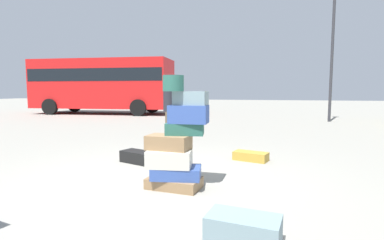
{
  "coord_description": "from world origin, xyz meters",
  "views": [
    {
      "loc": [
        1.48,
        -4.12,
        1.37
      ],
      "look_at": [
        0.31,
        0.92,
        0.86
      ],
      "focal_mm": 27.8,
      "sensor_mm": 36.0,
      "label": 1
    }
  ],
  "objects_px": {
    "suitcase_tower": "(177,143)",
    "parked_bus": "(103,83)",
    "suitcase_slate_behind_tower": "(243,230)",
    "suitcase_black_white_trunk": "(139,157)",
    "lamp_post": "(333,31)",
    "person_bearded_onlooker": "(168,104)",
    "suitcase_tan_foreground_far": "(251,156)"
  },
  "relations": [
    {
      "from": "person_bearded_onlooker",
      "to": "lamp_post",
      "type": "distance_m",
      "value": 8.63
    },
    {
      "from": "suitcase_slate_behind_tower",
      "to": "lamp_post",
      "type": "distance_m",
      "value": 12.52
    },
    {
      "from": "suitcase_black_white_trunk",
      "to": "suitcase_slate_behind_tower",
      "type": "bearing_deg",
      "value": -29.97
    },
    {
      "from": "suitcase_black_white_trunk",
      "to": "parked_bus",
      "type": "distance_m",
      "value": 12.95
    },
    {
      "from": "parked_bus",
      "to": "suitcase_tan_foreground_far",
      "type": "bearing_deg",
      "value": -51.79
    },
    {
      "from": "suitcase_tan_foreground_far",
      "to": "parked_bus",
      "type": "bearing_deg",
      "value": 149.18
    },
    {
      "from": "suitcase_tower",
      "to": "suitcase_black_white_trunk",
      "type": "height_order",
      "value": "suitcase_tower"
    },
    {
      "from": "suitcase_tower",
      "to": "person_bearded_onlooker",
      "type": "bearing_deg",
      "value": 109.04
    },
    {
      "from": "suitcase_tower",
      "to": "suitcase_slate_behind_tower",
      "type": "bearing_deg",
      "value": -54.0
    },
    {
      "from": "suitcase_slate_behind_tower",
      "to": "parked_bus",
      "type": "xyz_separation_m",
      "value": [
        -8.99,
        13.44,
        1.7
      ]
    },
    {
      "from": "suitcase_tower",
      "to": "suitcase_slate_behind_tower",
      "type": "distance_m",
      "value": 1.78
    },
    {
      "from": "suitcase_slate_behind_tower",
      "to": "person_bearded_onlooker",
      "type": "relative_size",
      "value": 0.39
    },
    {
      "from": "suitcase_slate_behind_tower",
      "to": "suitcase_tan_foreground_far",
      "type": "height_order",
      "value": "suitcase_slate_behind_tower"
    },
    {
      "from": "lamp_post",
      "to": "suitcase_slate_behind_tower",
      "type": "bearing_deg",
      "value": -105.06
    },
    {
      "from": "suitcase_tan_foreground_far",
      "to": "lamp_post",
      "type": "bearing_deg",
      "value": 87.04
    },
    {
      "from": "suitcase_tower",
      "to": "person_bearded_onlooker",
      "type": "distance_m",
      "value": 4.52
    },
    {
      "from": "suitcase_tower",
      "to": "lamp_post",
      "type": "height_order",
      "value": "lamp_post"
    },
    {
      "from": "suitcase_black_white_trunk",
      "to": "person_bearded_onlooker",
      "type": "distance_m",
      "value": 3.18
    },
    {
      "from": "suitcase_slate_behind_tower",
      "to": "suitcase_tan_foreground_far",
      "type": "relative_size",
      "value": 0.99
    },
    {
      "from": "suitcase_black_white_trunk",
      "to": "person_bearded_onlooker",
      "type": "relative_size",
      "value": 0.44
    },
    {
      "from": "suitcase_slate_behind_tower",
      "to": "parked_bus",
      "type": "height_order",
      "value": "parked_bus"
    },
    {
      "from": "suitcase_tower",
      "to": "parked_bus",
      "type": "height_order",
      "value": "parked_bus"
    },
    {
      "from": "suitcase_black_white_trunk",
      "to": "lamp_post",
      "type": "height_order",
      "value": "lamp_post"
    },
    {
      "from": "parked_bus",
      "to": "lamp_post",
      "type": "relative_size",
      "value": 1.37
    },
    {
      "from": "suitcase_tan_foreground_far",
      "to": "suitcase_black_white_trunk",
      "type": "bearing_deg",
      "value": -144.33
    },
    {
      "from": "suitcase_black_white_trunk",
      "to": "lamp_post",
      "type": "relative_size",
      "value": 0.12
    },
    {
      "from": "suitcase_tower",
      "to": "suitcase_black_white_trunk",
      "type": "relative_size",
      "value": 2.19
    },
    {
      "from": "person_bearded_onlooker",
      "to": "suitcase_tower",
      "type": "bearing_deg",
      "value": 21.54
    },
    {
      "from": "suitcase_tower",
      "to": "suitcase_tan_foreground_far",
      "type": "distance_m",
      "value": 2.18
    },
    {
      "from": "lamp_post",
      "to": "parked_bus",
      "type": "bearing_deg",
      "value": 170.99
    },
    {
      "from": "suitcase_black_white_trunk",
      "to": "suitcase_slate_behind_tower",
      "type": "xyz_separation_m",
      "value": [
        2.1,
        -2.6,
        0.02
      ]
    },
    {
      "from": "suitcase_black_white_trunk",
      "to": "suitcase_tower",
      "type": "bearing_deg",
      "value": -26.87
    }
  ]
}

